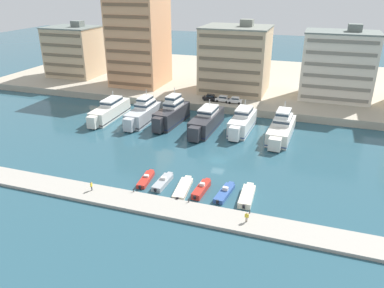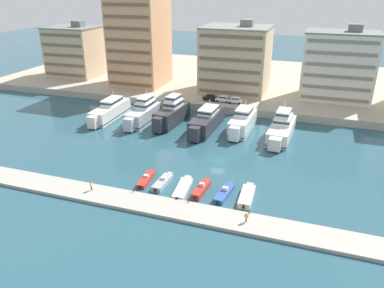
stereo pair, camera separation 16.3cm
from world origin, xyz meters
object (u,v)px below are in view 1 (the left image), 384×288
Objects in this scene: yacht_ivory_center_right at (281,128)px; motorboat_blue_center at (225,193)px; motorboat_red_center_left at (202,189)px; motorboat_cream_mid_left at (183,188)px; yacht_silver_left at (144,113)px; car_white_mid_left at (235,100)px; yacht_charcoal_mid_left at (172,114)px; motorboat_red_far_left at (146,179)px; pedestrian_near_edge at (91,185)px; motorboat_grey_left at (163,182)px; car_black_far_left at (210,97)px; pedestrian_mid_deck at (247,216)px; car_white_left at (223,99)px; yacht_ivory_far_left at (110,111)px; motorboat_cream_center_right at (247,196)px; yacht_white_center at (242,122)px; yacht_charcoal_center_left at (206,121)px.

motorboat_blue_center is at bearing -101.67° from yacht_ivory_center_right.
motorboat_cream_mid_left is at bearing -171.41° from motorboat_red_center_left.
yacht_silver_left is 4.08× the size of car_white_mid_left.
yacht_charcoal_mid_left reaches higher than motorboat_red_far_left.
yacht_ivory_center_right is at bearing -47.43° from car_white_mid_left.
pedestrian_near_edge reaches higher than motorboat_cream_mid_left.
car_black_far_left is (-4.50, 45.69, 2.52)m from motorboat_grey_left.
motorboat_red_far_left is (-20.83, -29.37, -1.83)m from yacht_ivory_center_right.
car_white_mid_left is at bearing 104.57° from pedestrian_mid_deck.
motorboat_red_center_left reaches higher than motorboat_cream_mid_left.
car_white_left is (-18.17, 16.10, 0.76)m from yacht_ivory_center_right.
motorboat_red_center_left is 4.24× the size of pedestrian_mid_deck.
yacht_ivory_far_left is at bearing -178.42° from yacht_ivory_center_right.
yacht_ivory_far_left is 34.49m from car_white_mid_left.
motorboat_grey_left is 15.20m from motorboat_cream_center_right.
motorboat_red_far_left is 1.61× the size of car_white_mid_left.
yacht_ivory_center_right is at bearing 1.33° from yacht_silver_left.
motorboat_red_center_left is at bearing -75.58° from car_black_far_left.
yacht_silver_left is 10.69× the size of pedestrian_mid_deck.
yacht_white_center is 10.06× the size of pedestrian_mid_deck.
yacht_ivory_center_right is 2.54× the size of motorboat_blue_center.
car_white_mid_left is at bearing 132.57° from yacht_ivory_center_right.
car_white_mid_left is at bearing 86.42° from motorboat_grey_left.
yacht_charcoal_mid_left is at bearing 114.98° from motorboat_cream_mid_left.
car_white_mid_left reaches higher than motorboat_cream_center_right.
motorboat_grey_left reaches higher than motorboat_cream_center_right.
yacht_ivory_far_left is 50.84m from motorboat_cream_center_right.
pedestrian_mid_deck is at bearing -54.17° from yacht_charcoal_mid_left.
car_black_far_left is at bearing 109.16° from motorboat_blue_center.
motorboat_blue_center is at bearing -83.69° from yacht_white_center.
yacht_white_center is 2.37× the size of motorboat_red_center_left.
motorboat_red_center_left is 45.92m from car_white_mid_left.
pedestrian_mid_deck is (17.26, -52.83, -1.50)m from car_white_left.
yacht_charcoal_center_left is at bearing -6.49° from yacht_charcoal_mid_left.
yacht_silver_left reaches higher than yacht_charcoal_center_left.
motorboat_blue_center is at bearing -70.84° from car_black_far_left.
car_white_left reaches higher than motorboat_red_far_left.
pedestrian_near_edge is (-10.35, -6.74, 1.05)m from motorboat_grey_left.
motorboat_cream_mid_left is at bearing -42.93° from yacht_ivory_far_left.
yacht_charcoal_mid_left is 20.45m from car_white_mid_left.
car_black_far_left is 0.99× the size of car_white_mid_left.
yacht_silver_left is 38.12m from motorboat_red_center_left.
motorboat_cream_mid_left is 3.27m from motorboat_red_center_left.
motorboat_red_far_left is at bearing -77.39° from yacht_charcoal_mid_left.
yacht_charcoal_center_left is at bearing 115.49° from pedestrian_mid_deck.
pedestrian_mid_deck is at bearing -64.51° from yacht_charcoal_center_left.
yacht_ivory_far_left is at bearing 130.09° from motorboat_red_far_left.
yacht_charcoal_center_left is at bearing 84.01° from motorboat_red_far_left.
motorboat_cream_mid_left is 1.98× the size of car_black_far_left.
car_white_mid_left is at bearing -3.61° from car_white_left.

